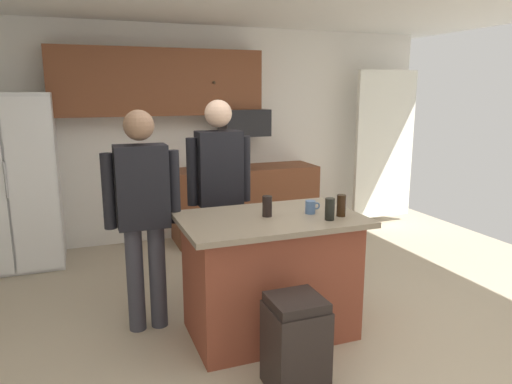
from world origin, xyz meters
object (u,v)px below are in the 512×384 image
kitchen_island (270,275)px  person_guest_right (219,186)px  person_guest_by_door (143,206)px  glass_dark_ale (341,206)px  refrigerator (11,182)px  glass_pilsner (267,206)px  microwave_over_range (244,123)px  glass_stout_tall (330,209)px  trash_bin (295,344)px  mug_ceramic_white (311,207)px

kitchen_island → person_guest_right: 0.96m
person_guest_by_door → glass_dark_ale: size_ratio=10.60×
refrigerator → glass_pilsner: size_ratio=11.84×
person_guest_by_door → refrigerator: bearing=145.4°
microwave_over_range → kitchen_island: size_ratio=0.42×
refrigerator → glass_dark_ale: bearing=-45.0°
glass_stout_tall → glass_pilsner: bearing=147.2°
glass_pilsner → trash_bin: size_ratio=0.25×
mug_ceramic_white → glass_stout_tall: bearing=-78.2°
microwave_over_range → kitchen_island: (-0.64, -2.39, -0.98)m
glass_pilsner → trash_bin: (-0.10, -0.73, -0.70)m
mug_ceramic_white → glass_dark_ale: bearing=-40.8°
glass_dark_ale → trash_bin: 1.08m
person_guest_right → glass_pilsner: (0.14, -0.76, -0.02)m
glass_dark_ale → refrigerator: bearing=135.0°
mug_ceramic_white → microwave_over_range: bearing=82.4°
trash_bin → glass_pilsner: bearing=81.9°
refrigerator → person_guest_right: bearing=-39.9°
person_guest_by_door → glass_pilsner: (0.85, -0.39, 0.02)m
glass_pilsner → glass_dark_ale: (0.51, -0.19, 0.00)m
kitchen_island → glass_dark_ale: glass_dark_ale is taller
mug_ceramic_white → trash_bin: (-0.44, -0.69, -0.67)m
refrigerator → glass_pilsner: (1.94, -2.26, 0.09)m
kitchen_island → glass_stout_tall: bearing=-32.7°
refrigerator → glass_stout_tall: (2.32, -2.51, 0.10)m
person_guest_right → glass_stout_tall: person_guest_right is taller
person_guest_right → mug_ceramic_white: size_ratio=14.61×
microwave_over_range → glass_dark_ale: bearing=-93.3°
glass_pilsner → glass_dark_ale: size_ratio=0.96×
refrigerator → glass_stout_tall: 3.42m
microwave_over_range → mug_ceramic_white: 2.49m
kitchen_island → trash_bin: bearing=-99.9°
kitchen_island → person_guest_right: bearing=101.8°
kitchen_island → person_guest_right: person_guest_right is taller
person_guest_right → glass_stout_tall: size_ratio=11.09×
microwave_over_range → glass_pilsner: bearing=-105.5°
person_guest_by_door → glass_dark_ale: 1.48m
microwave_over_range → person_guest_by_door: person_guest_by_door is taller
person_guest_right → person_guest_by_door: (-0.71, -0.36, -0.04)m
kitchen_island → refrigerator: bearing=130.7°
glass_pilsner → refrigerator: bearing=130.6°
kitchen_island → mug_ceramic_white: bearing=-4.2°
microwave_over_range → glass_pilsner: microwave_over_range is taller
kitchen_island → trash_bin: size_ratio=2.18×
person_guest_right → trash_bin: 1.65m
person_guest_by_door → kitchen_island: bearing=0.0°
microwave_over_range → person_guest_by_door: (-1.51, -1.99, -0.47)m
microwave_over_range → glass_stout_tall: microwave_over_range is taller
microwave_over_range → person_guest_by_door: 2.54m
kitchen_island → person_guest_right: (-0.16, 0.77, 0.55)m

